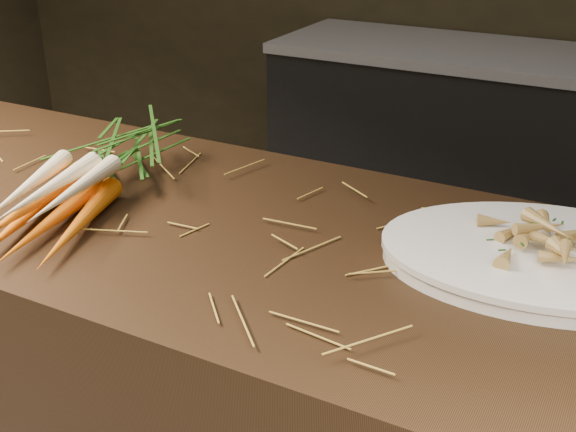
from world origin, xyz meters
name	(u,v)px	position (x,y,z in m)	size (l,w,h in m)	color
main_counter	(150,389)	(0.00, 0.30, 0.45)	(2.40, 0.70, 0.90)	black
back_counter	(495,154)	(0.30, 2.18, 0.42)	(1.82, 0.62, 0.84)	black
straw_bedding	(130,195)	(0.00, 0.30, 0.91)	(1.40, 0.60, 0.02)	#AD7D2C
root_veg_bunch	(96,167)	(-0.07, 0.30, 0.95)	(0.32, 0.60, 0.11)	#EE5D01
serving_platter	(548,260)	(0.75, 0.40, 0.91)	(0.51, 0.34, 0.03)	white
roasted_veg_heap	(553,236)	(0.75, 0.40, 0.96)	(0.25, 0.18, 0.06)	#A07135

